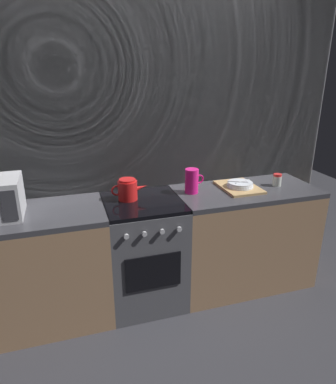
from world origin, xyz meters
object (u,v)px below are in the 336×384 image
(dish_pile, at_px, (239,186))
(pitcher, at_px, (192,181))
(kettle, at_px, (128,190))
(stove_unit, at_px, (144,252))
(spice_jar, at_px, (277,180))

(dish_pile, bearing_deg, pitcher, 176.04)
(kettle, bearing_deg, stove_unit, -32.93)
(stove_unit, height_order, pitcher, pitcher)
(dish_pile, bearing_deg, stove_unit, -177.78)
(kettle, distance_m, spice_jar, 1.30)
(stove_unit, distance_m, kettle, 0.54)
(pitcher, height_order, spice_jar, pitcher)
(kettle, distance_m, dish_pile, 0.95)
(kettle, xyz_separation_m, pitcher, (0.53, -0.00, 0.02))
(stove_unit, relative_size, spice_jar, 8.57)
(pitcher, relative_size, dish_pile, 0.50)
(kettle, xyz_separation_m, dish_pile, (0.95, -0.03, -0.06))
(kettle, xyz_separation_m, spice_jar, (1.30, -0.06, -0.03))
(dish_pile, bearing_deg, kettle, 178.08)
(kettle, bearing_deg, spice_jar, -2.51)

